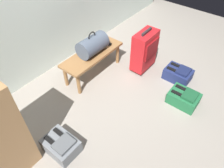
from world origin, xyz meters
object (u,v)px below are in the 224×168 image
object	(u,v)px
backpack_navy	(178,74)
backpack_grey	(61,145)
cell_phone	(107,43)
suitcase_upright_red	(145,50)
backpack_green	(184,98)
duffel_bag_slate	(93,45)
bench	(92,56)

from	to	relation	value
backpack_navy	backpack_grey	bearing A→B (deg)	165.61
backpack_navy	cell_phone	bearing A→B (deg)	108.34
suitcase_upright_red	cell_phone	bearing A→B (deg)	114.21
backpack_navy	backpack_green	xyz separation A→B (m)	(-0.40, -0.27, 0.00)
duffel_bag_slate	backpack_green	distance (m)	1.44
cell_phone	backpack_navy	size ratio (longest dim) A/B	0.38
cell_phone	suitcase_upright_red	xyz separation A→B (m)	(0.24, -0.53, -0.03)
bench	duffel_bag_slate	world-z (taller)	duffel_bag_slate
backpack_grey	backpack_green	bearing A→B (deg)	-26.96
duffel_bag_slate	backpack_navy	distance (m)	1.34
bench	suitcase_upright_red	bearing A→B (deg)	-43.30
suitcase_upright_red	backpack_navy	distance (m)	0.61
cell_phone	backpack_green	world-z (taller)	cell_phone
bench	cell_phone	size ratio (longest dim) A/B	6.94
suitcase_upright_red	backpack_green	size ratio (longest dim) A/B	1.78
backpack_grey	backpack_green	size ratio (longest dim) A/B	1.00
duffel_bag_slate	suitcase_upright_red	xyz separation A→B (m)	(0.55, -0.54, -0.16)
duffel_bag_slate	backpack_green	xyz separation A→B (m)	(0.27, -1.35, -0.41)
cell_phone	backpack_green	xyz separation A→B (m)	(-0.04, -1.35, -0.29)
duffel_bag_slate	cell_phone	xyz separation A→B (m)	(0.31, -0.00, -0.13)
duffel_bag_slate	suitcase_upright_red	bearing A→B (deg)	-44.28
suitcase_upright_red	backpack_navy	bearing A→B (deg)	-77.76
cell_phone	suitcase_upright_red	size ratio (longest dim) A/B	0.21
duffel_bag_slate	backpack_green	size ratio (longest dim) A/B	1.16
bench	backpack_green	size ratio (longest dim) A/B	2.63
cell_phone	backpack_green	distance (m)	1.38
duffel_bag_slate	cell_phone	size ratio (longest dim) A/B	3.06
backpack_navy	bench	bearing A→B (deg)	122.39
bench	cell_phone	xyz separation A→B (m)	(0.33, -0.00, 0.06)
cell_phone	suitcase_upright_red	world-z (taller)	suitcase_upright_red
duffel_bag_slate	suitcase_upright_red	distance (m)	0.78
suitcase_upright_red	backpack_green	xyz separation A→B (m)	(-0.28, -0.82, -0.25)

